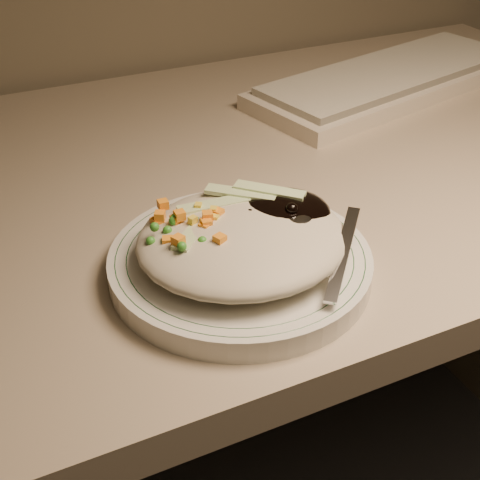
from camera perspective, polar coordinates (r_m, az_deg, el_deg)
name	(u,v)px	position (r m, az deg, el deg)	size (l,w,h in m)	color
desk	(206,302)	(0.91, -2.90, -5.31)	(1.40, 0.70, 0.74)	gray
plate	(240,263)	(0.62, 0.00, -2.01)	(0.24, 0.24, 0.02)	silver
plate_rim	(240,255)	(0.61, 0.00, -1.25)	(0.23, 0.23, 0.00)	#144723
meal	(245,234)	(0.60, 0.40, 0.51)	(0.21, 0.19, 0.05)	#ADA48C
keyboard	(391,80)	(1.06, 12.75, 13.21)	(0.48, 0.26, 0.03)	beige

